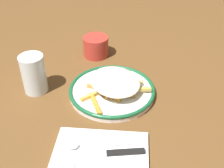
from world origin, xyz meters
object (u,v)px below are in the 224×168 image
plate (112,91)px  spoon (86,145)px  salt_shaker (27,68)px  water_glass (34,74)px  fork (94,164)px  napkin (100,156)px  fries_heap (115,82)px  knife (108,153)px  coffee_mug (96,46)px

plate → spoon: plate is taller
salt_shaker → water_glass: bearing=-146.0°
plate → fork: (-0.27, 0.03, 0.00)m
water_glass → salt_shaker: bearing=34.0°
plate → spoon: 0.23m
plate → water_glass: 0.24m
napkin → fries_heap: bearing=-6.7°
fries_heap → water_glass: 0.24m
napkin → knife: knife is taller
water_glass → salt_shaker: (0.07, 0.04, -0.02)m
spoon → knife: bearing=-112.3°
spoon → plate: bearing=-14.0°
spoon → water_glass: (0.23, 0.18, 0.05)m
water_glass → coffee_mug: bearing=-37.7°
fries_heap → knife: bearing=177.7°
napkin → salt_shaker: 0.41m
water_glass → coffee_mug: 0.28m
fries_heap → fork: (-0.27, 0.04, -0.03)m
water_glass → spoon: bearing=-142.5°
spoon → coffee_mug: bearing=1.3°
plate → knife: size_ratio=1.24×
fries_heap → salt_shaker: bearing=75.0°
plate → water_glass: water_glass is taller
coffee_mug → salt_shaker: coffee_mug is taller
fork → salt_shaker: size_ratio=2.48×
fries_heap → napkin: size_ratio=1.03×
plate → napkin: bearing=175.2°
napkin → water_glass: bearing=39.7°
plate → fries_heap: size_ratio=1.13×
fries_heap → knife: 0.25m
spoon → water_glass: water_glass is taller
napkin → fork: size_ratio=1.27×
knife → napkin: bearing=96.3°
spoon → fork: bearing=-157.1°
plate → salt_shaker: (0.08, 0.28, 0.02)m
coffee_mug → fries_heap: bearing=-162.2°
fries_heap → fork: size_ratio=1.30×
knife → spoon: bearing=67.7°
knife → spoon: (0.02, 0.05, 0.00)m
fork → knife: (0.03, -0.03, 0.00)m
salt_shaker → fork: bearing=-145.1°
knife → salt_shaker: 0.42m
plate → fork: size_ratio=1.47×
fork → salt_shaker: (0.35, 0.25, 0.02)m
fries_heap → knife: fries_heap is taller
water_glass → salt_shaker: size_ratio=1.68×
knife → water_glass: size_ratio=1.76×
spoon → salt_shaker: size_ratio=2.15×
water_glass → fries_heap: bearing=-92.7°
salt_shaker → fries_heap: bearing=-105.0°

